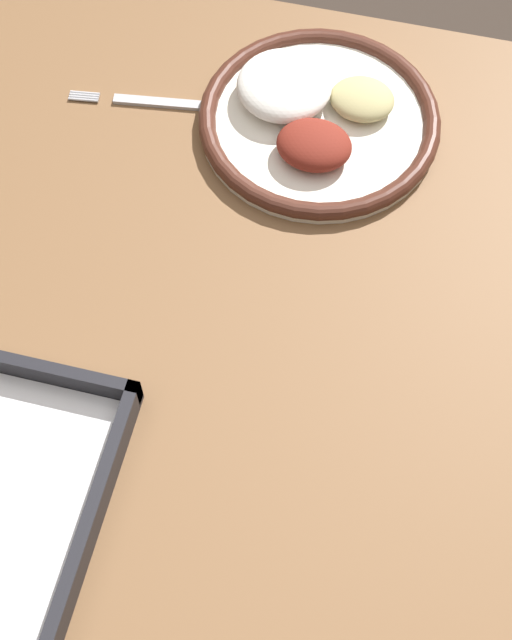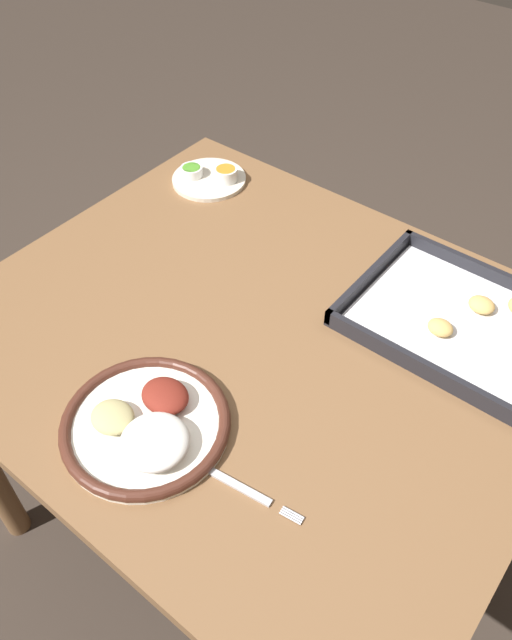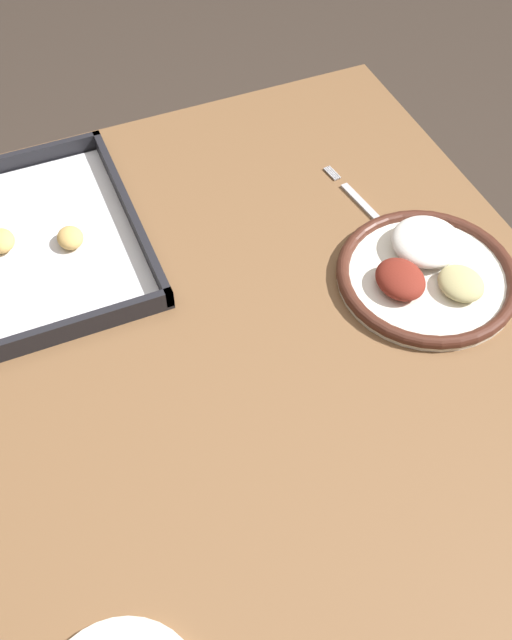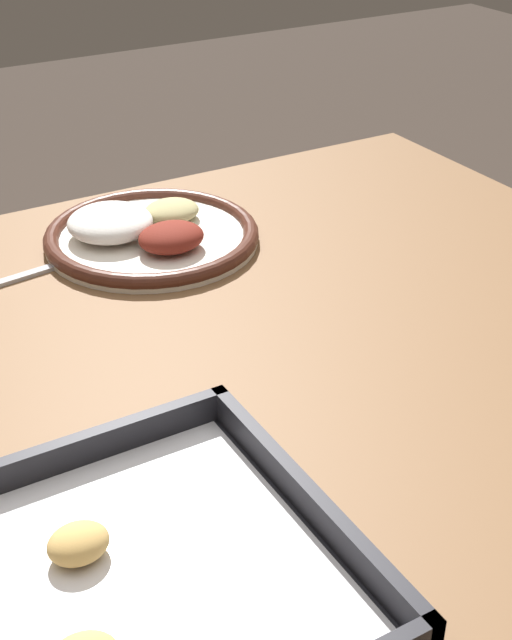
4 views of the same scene
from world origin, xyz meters
TOP-DOWN VIEW (x-y plane):
  - ground_plane at (0.00, 0.00)m, footprint 8.00×8.00m
  - dining_table at (0.00, 0.00)m, footprint 1.08×0.93m
  - dinner_plate at (-0.00, -0.28)m, footprint 0.28×0.28m
  - fork at (0.18, -0.27)m, footprint 0.19×0.04m
  - saucer_plate at (-0.39, 0.32)m, footprint 0.18×0.18m
  - baking_tray at (0.29, 0.25)m, footprint 0.41×0.31m

SIDE VIEW (x-z plane):
  - ground_plane at x=0.00m, z-range 0.00..0.00m
  - dining_table at x=0.00m, z-range 0.26..1.01m
  - fork at x=0.18m, z-range 0.75..0.75m
  - baking_tray at x=0.29m, z-range 0.74..0.78m
  - saucer_plate at x=-0.39m, z-range 0.74..0.78m
  - dinner_plate at x=0.00m, z-range 0.74..0.79m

